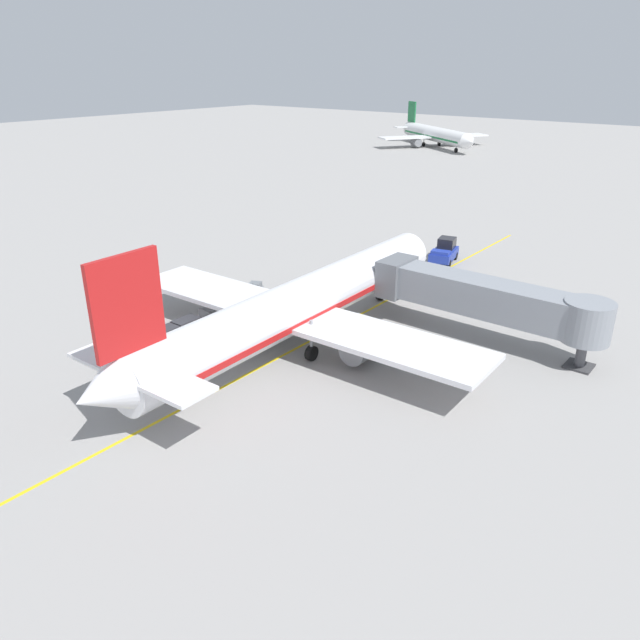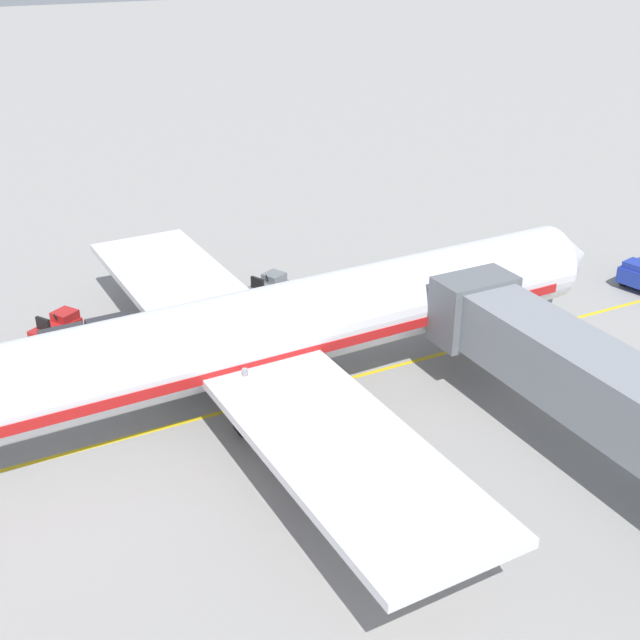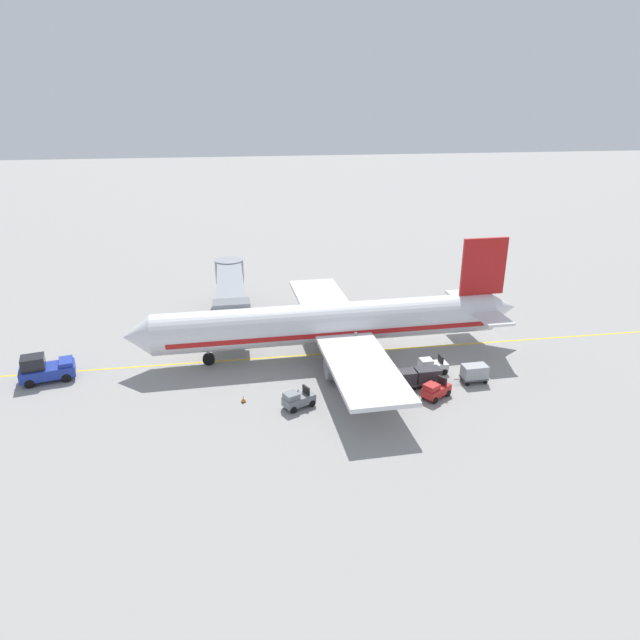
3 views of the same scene
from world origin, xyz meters
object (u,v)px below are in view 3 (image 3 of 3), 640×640
at_px(baggage_cart_second_in_train, 403,378).
at_px(parked_airliner, 332,323).
at_px(pushback_tractor, 45,369).
at_px(baggage_tug_lead, 436,390).
at_px(baggage_cart_tail_end, 474,372).
at_px(jet_bridge, 231,291).
at_px(baggage_tug_spare, 298,399).
at_px(baggage_cart_front, 368,382).
at_px(baggage_tug_trailing, 432,366).
at_px(baggage_cart_third_in_train, 428,375).
at_px(ground_crew_wing_walker, 351,359).
at_px(safety_cone_nose_left, 243,399).

bearing_deg(baggage_cart_second_in_train, parked_airliner, 31.56).
height_order(pushback_tractor, baggage_cart_second_in_train, pushback_tractor).
height_order(baggage_tug_lead, baggage_cart_tail_end, baggage_tug_lead).
relative_size(jet_bridge, baggage_tug_spare, 6.43).
relative_size(pushback_tractor, baggage_cart_front, 1.64).
height_order(baggage_tug_spare, baggage_cart_front, baggage_tug_spare).
height_order(baggage_cart_second_in_train, baggage_cart_tail_end, same).
bearing_deg(baggage_tug_trailing, parked_airliner, 56.65).
relative_size(baggage_cart_second_in_train, baggage_cart_third_in_train, 1.00).
xyz_separation_m(jet_bridge, baggage_cart_third_in_train, (-17.95, -16.02, -2.51)).
height_order(baggage_tug_trailing, baggage_tug_spare, same).
xyz_separation_m(baggage_tug_spare, ground_crew_wing_walker, (6.00, -5.60, 0.24)).
distance_m(ground_crew_wing_walker, safety_cone_nose_left, 10.81).
xyz_separation_m(pushback_tractor, baggage_tug_lead, (-8.39, -32.09, -0.39)).
height_order(baggage_tug_trailing, baggage_cart_tail_end, baggage_tug_trailing).
bearing_deg(pushback_tractor, ground_crew_wing_walker, -94.52).
relative_size(baggage_tug_spare, baggage_cart_front, 0.95).
bearing_deg(jet_bridge, baggage_cart_tail_end, -131.75).
bearing_deg(baggage_cart_second_in_train, baggage_tug_lead, -132.44).
relative_size(parked_airliner, baggage_cart_tail_end, 12.77).
bearing_deg(baggage_tug_trailing, pushback_tractor, 82.96).
relative_size(baggage_tug_lead, baggage_cart_third_in_train, 0.94).
distance_m(pushback_tractor, baggage_tug_lead, 33.17).
bearing_deg(jet_bridge, baggage_tug_spare, -166.56).
relative_size(parked_airliner, baggage_tug_lead, 13.53).
height_order(baggage_cart_front, baggage_cart_second_in_train, same).
height_order(baggage_tug_lead, baggage_tug_spare, same).
height_order(pushback_tractor, safety_cone_nose_left, pushback_tractor).
distance_m(jet_bridge, baggage_tug_lead, 25.80).
bearing_deg(baggage_cart_third_in_train, baggage_tug_lead, 178.58).
bearing_deg(baggage_cart_front, baggage_cart_third_in_train, -85.35).
distance_m(parked_airliner, baggage_cart_second_in_train, 9.21).
relative_size(baggage_tug_trailing, safety_cone_nose_left, 4.35).
distance_m(baggage_tug_spare, baggage_cart_second_in_train, 9.23).
distance_m(jet_bridge, pushback_tractor, 20.06).
height_order(jet_bridge, baggage_cart_front, jet_bridge).
height_order(jet_bridge, baggage_cart_third_in_train, jet_bridge).
relative_size(baggage_tug_lead, baggage_cart_front, 0.94).
distance_m(baggage_cart_second_in_train, safety_cone_nose_left, 13.31).
height_order(parked_airliner, baggage_tug_trailing, parked_airliner).
height_order(baggage_tug_spare, baggage_cart_tail_end, baggage_tug_spare).
bearing_deg(baggage_cart_third_in_train, baggage_cart_tail_end, -90.85).
relative_size(baggage_tug_lead, safety_cone_nose_left, 4.67).
relative_size(baggage_cart_third_in_train, ground_crew_wing_walker, 1.73).
xyz_separation_m(baggage_cart_second_in_train, baggage_cart_tail_end, (0.09, -6.38, 0.00)).
height_order(pushback_tractor, baggage_tug_lead, pushback_tractor).
relative_size(pushback_tractor, baggage_tug_lead, 1.74).
bearing_deg(baggage_tug_trailing, baggage_cart_tail_end, -126.49).
distance_m(jet_bridge, baggage_cart_third_in_train, 24.19).
distance_m(parked_airliner, baggage_cart_front, 8.36).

